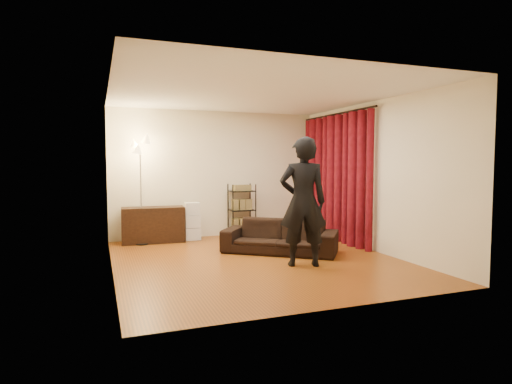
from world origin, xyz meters
name	(u,v)px	position (x,y,z in m)	size (l,w,h in m)	color
floor	(257,260)	(0.00, 0.00, 0.00)	(5.00, 5.00, 0.00)	#924C15
ceiling	(257,94)	(0.00, 0.00, 2.70)	(5.00, 5.00, 0.00)	white
wall_back	(216,174)	(0.00, 2.50, 1.35)	(5.00, 5.00, 0.00)	beige
wall_front	(338,186)	(0.00, -2.50, 1.35)	(5.00, 5.00, 0.00)	beige
wall_left	(110,180)	(-2.25, 0.00, 1.35)	(5.00, 5.00, 0.00)	beige
wall_right	(373,176)	(2.25, 0.00, 1.35)	(5.00, 5.00, 0.00)	beige
curtain_rod	(337,114)	(2.15, 1.12, 2.58)	(0.04, 0.04, 2.65)	black
curtain	(335,178)	(2.13, 1.12, 1.28)	(0.22, 2.65, 2.55)	maroon
sofa	(280,237)	(0.58, 0.38, 0.29)	(1.99, 0.78, 0.58)	black
person	(303,202)	(0.54, -0.60, 1.00)	(0.73, 0.48, 1.99)	black
media_cabinet	(153,225)	(-1.40, 2.17, 0.36)	(1.22, 0.46, 0.71)	black
storage_boxes	(193,221)	(-0.60, 2.18, 0.39)	(0.31, 0.25, 0.78)	silver
wire_shelf	(242,210)	(0.50, 2.28, 0.57)	(0.52, 0.36, 1.13)	black
floor_lamp	(141,191)	(-1.64, 2.06, 1.04)	(0.37, 0.37, 2.07)	silver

